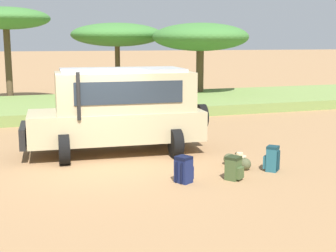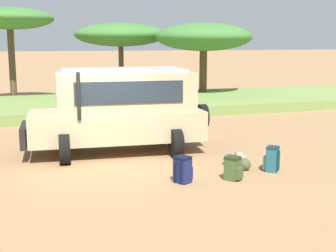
{
  "view_description": "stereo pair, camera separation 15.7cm",
  "coord_description": "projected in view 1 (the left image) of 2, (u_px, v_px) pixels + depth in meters",
  "views": [
    {
      "loc": [
        -2.26,
        -11.71,
        3.17
      ],
      "look_at": [
        1.69,
        -0.29,
        1.0
      ],
      "focal_mm": 50.0,
      "sensor_mm": 36.0,
      "label": 1
    },
    {
      "loc": [
        -2.11,
        -11.76,
        3.17
      ],
      "look_at": [
        1.69,
        -0.29,
        1.0
      ],
      "focal_mm": 50.0,
      "sensor_mm": 36.0,
      "label": 2
    }
  ],
  "objects": [
    {
      "name": "ground_plane",
      "position": [
        103.0,
        166.0,
        12.18
      ],
      "size": [
        320.0,
        320.0,
        0.0
      ],
      "primitive_type": "plane",
      "color": "#9E754C"
    },
    {
      "name": "grass_bank",
      "position": [
        60.0,
        107.0,
        21.57
      ],
      "size": [
        120.0,
        7.0,
        0.44
      ],
      "color": "olive",
      "rests_on": "ground_plane"
    },
    {
      "name": "safari_vehicle",
      "position": [
        120.0,
        109.0,
        13.41
      ],
      "size": [
        5.43,
        2.99,
        2.44
      ],
      "color": "tan",
      "rests_on": "ground_plane"
    },
    {
      "name": "backpack_beside_front_wheel",
      "position": [
        272.0,
        159.0,
        11.62
      ],
      "size": [
        0.43,
        0.43,
        0.64
      ],
      "color": "#235B6B",
      "rests_on": "ground_plane"
    },
    {
      "name": "backpack_cluster_center",
      "position": [
        184.0,
        170.0,
        10.68
      ],
      "size": [
        0.47,
        0.44,
        0.62
      ],
      "color": "navy",
      "rests_on": "ground_plane"
    },
    {
      "name": "backpack_near_rear_wheel",
      "position": [
        234.0,
        168.0,
        10.9
      ],
      "size": [
        0.45,
        0.47,
        0.56
      ],
      "color": "#42562D",
      "rests_on": "ground_plane"
    },
    {
      "name": "duffel_bag_low_black_case",
      "position": [
        237.0,
        161.0,
        11.99
      ],
      "size": [
        0.44,
        0.9,
        0.41
      ],
      "color": "#4C5133",
      "rests_on": "ground_plane"
    },
    {
      "name": "acacia_tree_centre_back",
      "position": [
        6.0,
        19.0,
        23.76
      ],
      "size": [
        4.46,
        4.79,
        4.93
      ],
      "color": "brown",
      "rests_on": "ground_plane"
    },
    {
      "name": "acacia_tree_right_mid",
      "position": [
        117.0,
        35.0,
        27.81
      ],
      "size": [
        5.48,
        4.79,
        4.3
      ],
      "color": "brown",
      "rests_on": "ground_plane"
    },
    {
      "name": "acacia_tree_far_right",
      "position": [
        200.0,
        37.0,
        25.62
      ],
      "size": [
        5.24,
        5.5,
        4.21
      ],
      "color": "brown",
      "rests_on": "ground_plane"
    }
  ]
}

